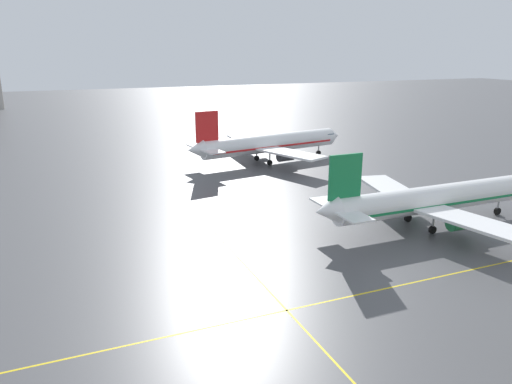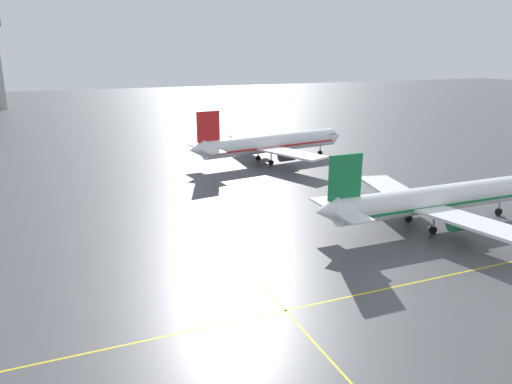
% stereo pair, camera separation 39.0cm
% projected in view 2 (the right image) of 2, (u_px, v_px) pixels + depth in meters
% --- Properties ---
extents(airliner_second_row, '(33.53, 29.04, 10.46)m').
position_uv_depth(airliner_second_row, '(431.00, 200.00, 61.44)').
color(airliner_second_row, white).
rests_on(airliner_second_row, ground).
extents(airliner_third_row, '(35.56, 30.35, 11.07)m').
position_uv_depth(airliner_third_row, '(270.00, 144.00, 97.09)').
color(airliner_third_row, white).
rests_on(airliner_third_row, ground).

